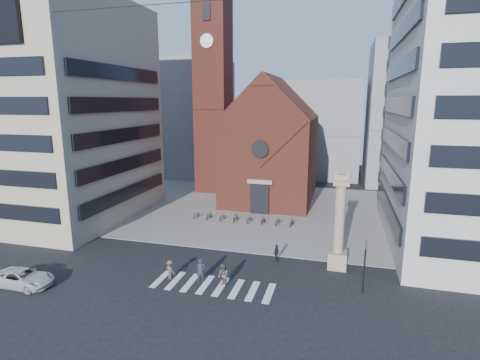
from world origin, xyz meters
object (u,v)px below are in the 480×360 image
pedestrian_1 (223,276)px  pedestrian_2 (276,253)px  traffic_light (364,265)px  white_car (23,278)px  lion_column (339,230)px  pedestrian_0 (201,270)px  scooter_0 (196,215)px

pedestrian_1 → pedestrian_2: 6.69m
traffic_light → white_car: (-25.97, -6.01, -1.60)m
lion_column → pedestrian_1: 10.76m
pedestrian_0 → scooter_0: (-6.60, 15.56, -0.51)m
lion_column → scooter_0: lion_column is taller
lion_column → pedestrian_0: size_ratio=4.43×
white_car → scooter_0: (6.75, 19.97, -0.22)m
lion_column → pedestrian_0: (-10.63, -5.60, -2.48)m
pedestrian_0 → white_car: bearing=-176.8°
traffic_light → scooter_0: traffic_light is taller
traffic_light → pedestrian_1: bearing=-169.7°
white_car → pedestrian_1: 15.89m
pedestrian_0 → scooter_0: bearing=97.9°
traffic_light → pedestrian_1: traffic_light is taller
traffic_light → scooter_0: size_ratio=2.71×
traffic_light → pedestrian_0: traffic_light is taller
lion_column → pedestrian_1: bearing=-145.4°
lion_column → white_car: bearing=-157.3°
pedestrian_1 → pedestrian_2: (3.23, 5.86, -0.14)m
white_car → scooter_0: 21.08m
white_car → pedestrian_0: bearing=-72.6°
lion_column → traffic_light: 4.62m
white_car → pedestrian_1: pedestrian_1 is taller
lion_column → pedestrian_0: lion_column is taller
pedestrian_2 → scooter_0: 15.53m
white_car → pedestrian_0: (13.35, 4.41, 0.29)m
white_car → pedestrian_0: size_ratio=2.52×
scooter_0 → pedestrian_2: bearing=-30.8°
pedestrian_1 → scooter_0: (-8.61, 15.89, -0.49)m
lion_column → white_car: lion_column is taller
white_car → pedestrian_1: size_ratio=2.58×
traffic_light → pedestrian_0: size_ratio=2.20×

